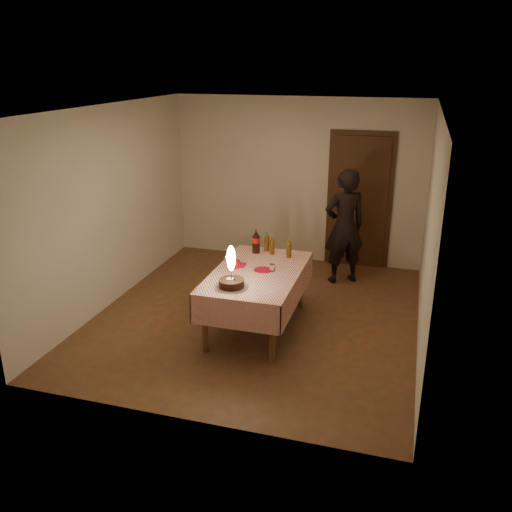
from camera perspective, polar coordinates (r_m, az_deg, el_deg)
name	(u,v)px	position (r m, az deg, el deg)	size (l,w,h in m)	color
ground	(257,315)	(7.04, 0.09, -6.27)	(4.00, 4.50, 0.01)	brown
room_shell	(261,189)	(6.54, 0.57, 7.08)	(4.04, 4.54, 2.62)	beige
dining_table	(257,279)	(6.49, 0.13, -2.41)	(1.02, 1.72, 0.74)	brown
birthday_cake	(231,277)	(5.97, -2.60, -2.27)	(0.35, 0.35, 0.49)	white
red_plate	(263,270)	(6.48, 0.75, -1.47)	(0.22, 0.22, 0.01)	#A60B1F
red_cup	(237,264)	(6.53, -2.04, -0.89)	(0.08, 0.08, 0.10)	red
clear_cup	(272,268)	(6.43, 1.73, -1.25)	(0.07, 0.07, 0.09)	white
napkin_stack	(239,265)	(6.62, -1.78, -0.94)	(0.15, 0.15, 0.02)	#A8132B
cola_bottle	(256,241)	(7.02, 0.01, 1.55)	(0.10, 0.10, 0.32)	black
amber_bottle_left	(267,242)	(7.11, 1.15, 1.48)	(0.06, 0.06, 0.25)	#56350E
amber_bottle_right	(289,249)	(6.87, 3.49, 0.79)	(0.06, 0.06, 0.25)	#56350E
amber_bottle_mid	(272,245)	(6.98, 1.70, 1.14)	(0.06, 0.06, 0.25)	#56350E
photographer	(344,227)	(7.92, 9.29, 3.08)	(0.74, 0.67, 1.69)	black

